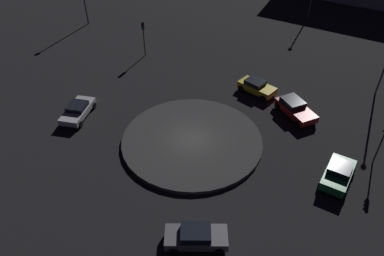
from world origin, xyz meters
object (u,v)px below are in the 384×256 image
car_green (338,174)px  traffic_light_north (384,136)px  car_yellow (257,87)px  car_grey (196,236)px  traffic_light_southwest (143,32)px  car_red (295,108)px  car_silver (78,110)px

car_green → traffic_light_north: bearing=150.5°
car_yellow → car_grey: bearing=-66.5°
traffic_light_southwest → car_red: bearing=32.6°
car_green → car_red: 8.72m
car_green → traffic_light_southwest: (-17.21, -20.38, 2.22)m
car_red → traffic_light_southwest: size_ratio=1.10×
car_silver → traffic_light_southwest: size_ratio=1.01×
car_grey → car_red: car_red is taller
car_green → traffic_light_southwest: size_ratio=1.01×
car_yellow → car_red: size_ratio=0.90×
car_yellow → traffic_light_southwest: 14.95m
car_silver → car_grey: size_ratio=0.98×
car_yellow → car_silver: 17.97m
car_grey → traffic_light_north: size_ratio=1.06×
car_grey → car_yellow: bearing=-109.1°
car_green → car_grey: 12.36m
car_green → car_silver: bearing=-79.6°
car_silver → traffic_light_north: size_ratio=1.03×
car_green → traffic_light_southwest: 26.77m
car_silver → traffic_light_southwest: (-12.92, 2.89, 2.32)m
car_yellow → car_red: 4.97m
car_grey → traffic_light_north: traffic_light_north is taller
traffic_light_southwest → traffic_light_north: 27.71m
car_grey → traffic_light_southwest: 27.00m
car_silver → car_yellow: bearing=-65.1°
car_yellow → traffic_light_north: bearing=-8.9°
car_green → car_red: car_green is taller
traffic_light_southwest → car_silver: bearing=-42.6°
car_green → traffic_light_north: traffic_light_north is taller
car_yellow → traffic_light_north: traffic_light_north is taller
car_yellow → car_grey: size_ratio=0.96×
car_green → traffic_light_north: (-2.62, 3.17, 2.16)m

